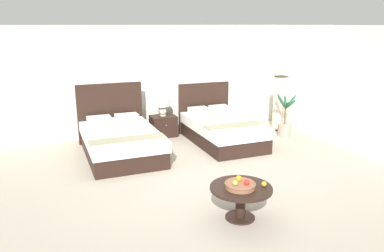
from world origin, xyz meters
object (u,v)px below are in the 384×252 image
table_lamp (163,105)px  coffee_table (241,195)px  loose_apple (264,184)px  potted_palm (285,123)px  nightstand (163,126)px  floor_lamp_corner (279,103)px  fruit_bowl (240,185)px  bed_near_corner (221,129)px  bed_near_window (120,140)px

table_lamp → coffee_table: (-0.22, -4.13, -0.40)m
loose_apple → potted_palm: size_ratio=0.07×
potted_palm → coffee_table: bearing=-132.9°
nightstand → coffee_table: size_ratio=0.70×
nightstand → floor_lamp_corner: bearing=-10.3°
loose_apple → fruit_bowl: bearing=166.9°
coffee_table → potted_palm: (2.88, 3.10, -0.04)m
bed_near_corner → floor_lamp_corner: floor_lamp_corner is taller
fruit_bowl → bed_near_window: bearing=106.4°
bed_near_window → potted_palm: bearing=-1.2°
nightstand → coffee_table: 4.12m
bed_near_window → table_lamp: 1.60m
bed_near_corner → floor_lamp_corner: 1.87m
bed_near_corner → floor_lamp_corner: size_ratio=1.59×
floor_lamp_corner → loose_apple: bearing=-126.8°
nightstand → loose_apple: 4.22m
bed_near_corner → table_lamp: size_ratio=5.56×
bed_near_corner → fruit_bowl: size_ratio=5.18×
nightstand → loose_apple: loose_apple is taller
bed_near_window → loose_apple: bearing=-68.9°
bed_near_window → bed_near_corner: (2.24, -0.01, 0.00)m
bed_near_window → potted_palm: bed_near_window is taller
table_lamp → coffee_table: table_lamp is taller
table_lamp → loose_apple: size_ratio=5.47×
fruit_bowl → coffee_table: bearing=40.5°
fruit_bowl → bed_near_corner: bearing=67.9°
bed_near_corner → loose_apple: size_ratio=30.41×
fruit_bowl → floor_lamp_corner: size_ratio=0.31×
table_lamp → floor_lamp_corner: (2.83, -0.53, -0.07)m
bed_near_corner → coffee_table: bed_near_corner is taller
potted_palm → floor_lamp_corner: bearing=70.8°
bed_near_corner → nightstand: (-1.04, 0.94, -0.06)m
fruit_bowl → loose_apple: 0.33m
table_lamp → bed_near_window: bearing=-141.4°
floor_lamp_corner → nightstand: bearing=169.7°
bed_near_window → coffee_table: bearing=-72.9°
fruit_bowl → floor_lamp_corner: (3.08, 3.63, 0.17)m
bed_near_corner → fruit_bowl: bearing=-112.1°
bed_near_corner → nightstand: size_ratio=3.68×
potted_palm → table_lamp: bearing=158.7°
fruit_bowl → potted_palm: potted_palm is taller
table_lamp → potted_palm: 2.88m
loose_apple → potted_palm: bearing=51.0°
bed_near_corner → floor_lamp_corner: bearing=13.6°
loose_apple → potted_palm: potted_palm is taller
loose_apple → floor_lamp_corner: floor_lamp_corner is taller
nightstand → coffee_table: bearing=-93.1°
bed_near_window → floor_lamp_corner: bearing=6.0°
table_lamp → fruit_bowl: (-0.25, -4.16, -0.24)m
bed_near_window → coffee_table: 3.32m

